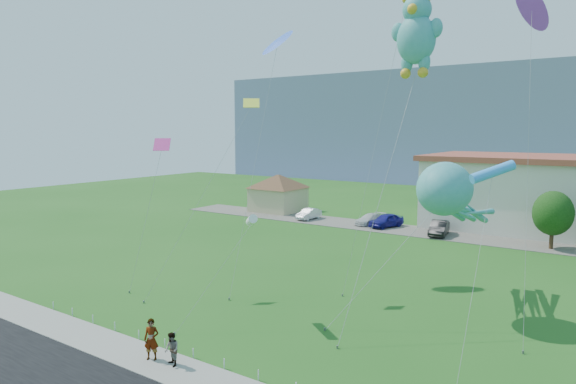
{
  "coord_description": "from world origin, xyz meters",
  "views": [
    {
      "loc": [
        16.25,
        -18.29,
        11.01
      ],
      "look_at": [
        -1.79,
        8.0,
        7.15
      ],
      "focal_mm": 32.0,
      "sensor_mm": 36.0,
      "label": 1
    }
  ],
  "objects_px": {
    "pedestrian_left": "(151,339)",
    "parked_car_blue": "(386,220)",
    "parked_car_silver": "(309,214)",
    "octopus_kite": "(450,198)",
    "pedestrian_right": "(172,349)",
    "parked_car_black": "(439,228)",
    "pavilion": "(278,189)",
    "teddy_bear_kite": "(416,33)",
    "parked_car_white": "(370,219)"
  },
  "relations": [
    {
      "from": "pavilion",
      "to": "teddy_bear_kite",
      "type": "bearing_deg",
      "value": -42.11
    },
    {
      "from": "pavilion",
      "to": "teddy_bear_kite",
      "type": "relative_size",
      "value": 0.48
    },
    {
      "from": "parked_car_blue",
      "to": "octopus_kite",
      "type": "xyz_separation_m",
      "value": [
        13.88,
        -22.48,
        6.09
      ]
    },
    {
      "from": "pavilion",
      "to": "pedestrian_left",
      "type": "height_order",
      "value": "pavilion"
    },
    {
      "from": "pedestrian_right",
      "to": "octopus_kite",
      "type": "relative_size",
      "value": 0.12
    },
    {
      "from": "parked_car_black",
      "to": "teddy_bear_kite",
      "type": "distance_m",
      "value": 27.85
    },
    {
      "from": "parked_car_black",
      "to": "teddy_bear_kite",
      "type": "xyz_separation_m",
      "value": [
        5.34,
        -22.21,
        15.95
      ]
    },
    {
      "from": "pedestrian_left",
      "to": "parked_car_black",
      "type": "bearing_deg",
      "value": 58.62
    },
    {
      "from": "pedestrian_left",
      "to": "parked_car_black",
      "type": "xyz_separation_m",
      "value": [
        1.77,
        36.9,
        -0.28
      ]
    },
    {
      "from": "parked_car_silver",
      "to": "octopus_kite",
      "type": "distance_m",
      "value": 33.03
    },
    {
      "from": "parked_car_silver",
      "to": "teddy_bear_kite",
      "type": "relative_size",
      "value": 0.21
    },
    {
      "from": "teddy_bear_kite",
      "to": "pavilion",
      "type": "bearing_deg",
      "value": 137.89
    },
    {
      "from": "pedestrian_left",
      "to": "teddy_bear_kite",
      "type": "xyz_separation_m",
      "value": [
        7.11,
        14.69,
        15.67
      ]
    },
    {
      "from": "octopus_kite",
      "to": "teddy_bear_kite",
      "type": "distance_m",
      "value": 10.11
    },
    {
      "from": "parked_car_white",
      "to": "octopus_kite",
      "type": "distance_m",
      "value": 28.72
    },
    {
      "from": "pedestrian_right",
      "to": "octopus_kite",
      "type": "xyz_separation_m",
      "value": [
        7.95,
        15.42,
        6.03
      ]
    },
    {
      "from": "pedestrian_left",
      "to": "parked_car_white",
      "type": "height_order",
      "value": "pedestrian_left"
    },
    {
      "from": "pedestrian_left",
      "to": "parked_car_white",
      "type": "relative_size",
      "value": 0.47
    },
    {
      "from": "pedestrian_right",
      "to": "teddy_bear_kite",
      "type": "height_order",
      "value": "teddy_bear_kite"
    },
    {
      "from": "parked_car_blue",
      "to": "teddy_bear_kite",
      "type": "relative_size",
      "value": 0.24
    },
    {
      "from": "octopus_kite",
      "to": "teddy_bear_kite",
      "type": "bearing_deg",
      "value": -159.37
    },
    {
      "from": "pedestrian_right",
      "to": "parked_car_silver",
      "type": "bearing_deg",
      "value": 134.15
    },
    {
      "from": "pavilion",
      "to": "octopus_kite",
      "type": "distance_m",
      "value": 40.03
    },
    {
      "from": "pedestrian_right",
      "to": "parked_car_black",
      "type": "distance_m",
      "value": 36.82
    },
    {
      "from": "pavilion",
      "to": "parked_car_silver",
      "type": "relative_size",
      "value": 2.31
    },
    {
      "from": "parked_car_silver",
      "to": "parked_car_blue",
      "type": "relative_size",
      "value": 0.88
    },
    {
      "from": "parked_car_silver",
      "to": "parked_car_white",
      "type": "bearing_deg",
      "value": 8.8
    },
    {
      "from": "pavilion",
      "to": "parked_car_white",
      "type": "relative_size",
      "value": 2.15
    },
    {
      "from": "pedestrian_left",
      "to": "pavilion",
      "type": "bearing_deg",
      "value": 89.37
    },
    {
      "from": "pavilion",
      "to": "teddy_bear_kite",
      "type": "height_order",
      "value": "teddy_bear_kite"
    },
    {
      "from": "parked_car_blue",
      "to": "parked_car_white",
      "type": "bearing_deg",
      "value": -173.69
    },
    {
      "from": "pavilion",
      "to": "parked_car_white",
      "type": "distance_m",
      "value": 15.11
    },
    {
      "from": "pedestrian_right",
      "to": "parked_car_black",
      "type": "xyz_separation_m",
      "value": [
        0.48,
        36.82,
        -0.07
      ]
    },
    {
      "from": "pedestrian_left",
      "to": "parked_car_blue",
      "type": "relative_size",
      "value": 0.44
    },
    {
      "from": "parked_car_black",
      "to": "teddy_bear_kite",
      "type": "bearing_deg",
      "value": -86.47
    },
    {
      "from": "parked_car_black",
      "to": "pedestrian_left",
      "type": "bearing_deg",
      "value": -102.74
    },
    {
      "from": "parked_car_blue",
      "to": "teddy_bear_kite",
      "type": "height_order",
      "value": "teddy_bear_kite"
    },
    {
      "from": "octopus_kite",
      "to": "teddy_bear_kite",
      "type": "xyz_separation_m",
      "value": [
        -2.13,
        -0.8,
        9.85
      ]
    },
    {
      "from": "parked_car_black",
      "to": "parked_car_blue",
      "type": "bearing_deg",
      "value": 160.48
    },
    {
      "from": "pedestrian_left",
      "to": "pedestrian_right",
      "type": "distance_m",
      "value": 1.31
    },
    {
      "from": "pedestrian_left",
      "to": "parked_car_white",
      "type": "xyz_separation_m",
      "value": [
        -6.87,
        38.43,
        -0.42
      ]
    },
    {
      "from": "parked_car_silver",
      "to": "teddy_bear_kite",
      "type": "height_order",
      "value": "teddy_bear_kite"
    },
    {
      "from": "parked_car_black",
      "to": "octopus_kite",
      "type": "relative_size",
      "value": 0.35
    },
    {
      "from": "pedestrian_left",
      "to": "parked_car_blue",
      "type": "xyz_separation_m",
      "value": [
        -4.63,
        37.97,
        -0.27
      ]
    },
    {
      "from": "pedestrian_right",
      "to": "teddy_bear_kite",
      "type": "bearing_deg",
      "value": 89.28
    },
    {
      "from": "parked_car_blue",
      "to": "pedestrian_right",
      "type": "bearing_deg",
      "value": -63.19
    },
    {
      "from": "parked_car_white",
      "to": "octopus_kite",
      "type": "xyz_separation_m",
      "value": [
        16.12,
        -22.94,
        6.24
      ]
    },
    {
      "from": "parked_car_white",
      "to": "octopus_kite",
      "type": "relative_size",
      "value": 0.33
    },
    {
      "from": "parked_car_black",
      "to": "pavilion",
      "type": "bearing_deg",
      "value": 160.83
    },
    {
      "from": "pedestrian_right",
      "to": "pedestrian_left",
      "type": "bearing_deg",
      "value": -155.59
    }
  ]
}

